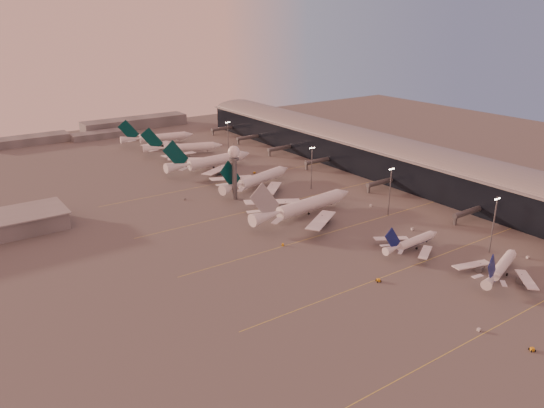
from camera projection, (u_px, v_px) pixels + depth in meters
ground at (394, 291)px, 192.89m from camera, size 700.00×700.00×0.00m
taxiway_markings at (350, 226)px, 252.18m from camera, size 180.00×185.25×0.02m
terminal at (383, 156)px, 332.16m from camera, size 57.00×362.00×23.04m
radar_tower at (234, 162)px, 280.93m from camera, size 6.40×6.40×31.10m
mast_a at (494, 222)px, 219.37m from camera, size 3.60×0.56×25.00m
mast_b at (390, 189)px, 260.16m from camera, size 3.60×0.56×25.00m
mast_c at (312, 166)px, 299.87m from camera, size 3.60×0.56×25.00m
mast_d at (228, 137)px, 368.18m from camera, size 3.60×0.56×25.00m
distant_horizon at (106, 128)px, 443.63m from camera, size 165.00×37.50×9.00m
narrowbody_near at (501, 269)px, 202.81m from camera, size 38.14×29.95×15.40m
narrowbody_mid at (412, 243)px, 225.90m from camera, size 35.51×28.30×13.87m
widebody_white at (304, 209)px, 261.93m from camera, size 66.93×53.36×23.57m
greentail_a at (257, 181)px, 305.11m from camera, size 57.56×45.81×21.52m
greentail_b at (210, 164)px, 339.96m from camera, size 64.31×51.78×23.35m
greentail_c at (184, 149)px, 376.68m from camera, size 54.82×43.51×20.77m
greentail_d at (158, 139)px, 406.34m from camera, size 56.84×45.53×20.80m
gsv_truck_a at (480, 328)px, 168.68m from camera, size 5.34×2.15×2.13m
gsv_tug_near at (532, 349)px, 158.84m from camera, size 3.44×4.06×1.00m
gsv_catering_a at (529, 254)px, 217.90m from camera, size 5.36×2.89×4.23m
gsv_tug_mid at (378, 280)px, 199.61m from camera, size 4.36×3.54×1.08m
gsv_truck_b at (413, 228)px, 246.58m from camera, size 6.18×3.14×2.38m
gsv_truck_c at (283, 243)px, 230.55m from camera, size 4.82×4.71×2.00m
gsv_catering_b at (371, 202)px, 276.23m from camera, size 5.86×3.38×4.53m
gsv_tug_far at (269, 201)px, 283.49m from camera, size 3.62×3.91×0.96m
gsv_truck_d at (185, 198)px, 286.54m from camera, size 2.11×5.08×2.01m
gsv_tug_hangar at (254, 173)px, 333.31m from camera, size 4.07×3.42×1.00m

